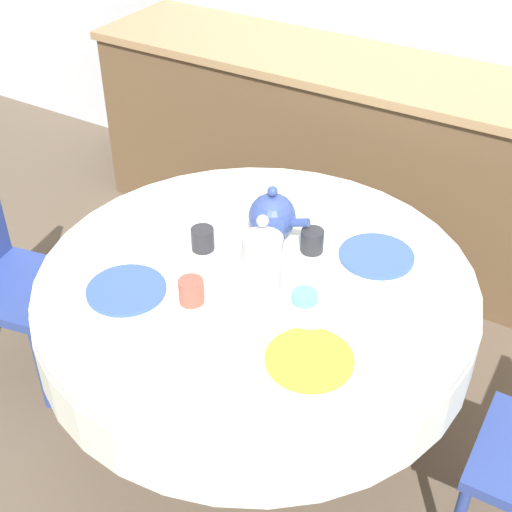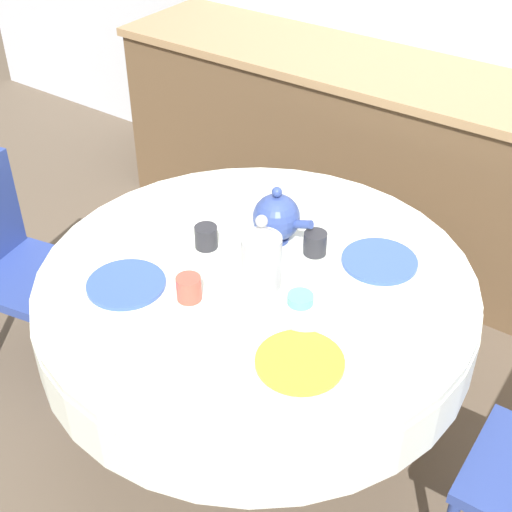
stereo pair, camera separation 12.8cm
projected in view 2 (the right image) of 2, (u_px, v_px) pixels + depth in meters
The scene contains 15 objects.
ground_plane at pixel (256, 427), 2.74m from camera, with size 12.00×12.00×0.00m, color brown.
kitchen_counter at pixel (424, 174), 3.36m from camera, with size 3.24×0.64×0.94m.
dining_table at pixel (256, 304), 2.37m from camera, with size 1.44×1.44×0.74m.
chair_right at pixel (12, 260), 2.81m from camera, with size 0.47×0.47×0.86m.
plate_near_left at pixel (126, 284), 2.25m from camera, with size 0.25×0.25×0.01m, color #3856AD.
cup_near_left at pixel (189, 288), 2.19m from camera, with size 0.08×0.08×0.08m, color #CC4C3D.
plate_near_right at pixel (300, 362), 1.98m from camera, with size 0.25×0.25×0.01m, color yellow.
cup_near_right at pixel (300, 306), 2.12m from camera, with size 0.08×0.08×0.08m, color #5BA39E.
plate_far_left at pixel (212, 210), 2.60m from camera, with size 0.25×0.25×0.01m, color white.
cup_far_left at pixel (206, 237), 2.41m from camera, with size 0.08×0.08×0.08m, color #28282D.
plate_far_right at pixel (379, 261), 2.35m from camera, with size 0.25×0.25×0.01m, color #3856AD.
cup_far_right at pixel (315, 243), 2.38m from camera, with size 0.08×0.08×0.08m, color #28282D.
coffee_carafe at pixel (261, 257), 2.20m from camera, with size 0.13×0.13×0.26m.
teapot at pixel (277, 218), 2.41m from camera, with size 0.22×0.16×0.21m.
fruit_bowl at pixel (305, 308), 2.13m from camera, with size 0.19×0.19×0.05m, color silver.
Camera 2 is at (1.05, -1.48, 2.15)m, focal length 50.00 mm.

